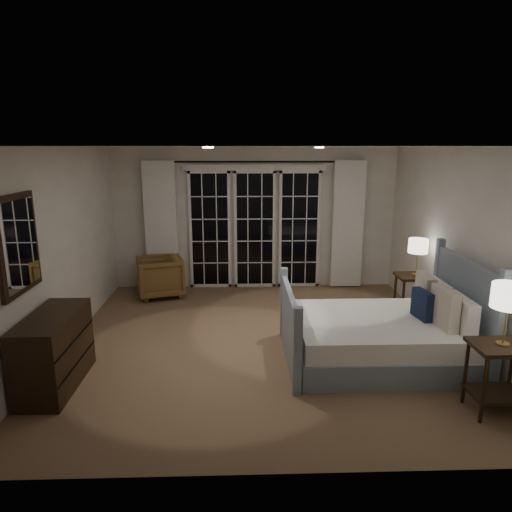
{
  "coord_description": "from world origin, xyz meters",
  "views": [
    {
      "loc": [
        -0.24,
        -5.57,
        2.49
      ],
      "look_at": [
        -0.04,
        0.46,
        1.05
      ],
      "focal_mm": 32.0,
      "sensor_mm": 36.0,
      "label": 1
    }
  ],
  "objects_px": {
    "nightstand_right": "(414,290)",
    "dresser": "(54,351)",
    "nightstand_left": "(499,368)",
    "lamp_right": "(418,246)",
    "lamp_left": "(509,297)",
    "armchair": "(160,277)",
    "bed": "(381,335)"
  },
  "relations": [
    {
      "from": "nightstand_right",
      "to": "dresser",
      "type": "xyz_separation_m",
      "value": [
        -4.51,
        -1.75,
        -0.06
      ]
    },
    {
      "from": "nightstand_left",
      "to": "lamp_right",
      "type": "distance_m",
      "value": 2.49
    },
    {
      "from": "nightstand_left",
      "to": "lamp_left",
      "type": "relative_size",
      "value": 1.18
    },
    {
      "from": "lamp_left",
      "to": "dresser",
      "type": "relative_size",
      "value": 0.53
    },
    {
      "from": "lamp_right",
      "to": "armchair",
      "type": "height_order",
      "value": "lamp_right"
    },
    {
      "from": "nightstand_left",
      "to": "armchair",
      "type": "relative_size",
      "value": 0.93
    },
    {
      "from": "lamp_right",
      "to": "armchair",
      "type": "bearing_deg",
      "value": 162.19
    },
    {
      "from": "lamp_right",
      "to": "armchair",
      "type": "relative_size",
      "value": 0.71
    },
    {
      "from": "bed",
      "to": "lamp_right",
      "type": "bearing_deg",
      "value": 55.55
    },
    {
      "from": "lamp_left",
      "to": "dresser",
      "type": "height_order",
      "value": "lamp_left"
    },
    {
      "from": "bed",
      "to": "armchair",
      "type": "xyz_separation_m",
      "value": [
        -3.06,
        2.51,
        0.03
      ]
    },
    {
      "from": "nightstand_left",
      "to": "lamp_right",
      "type": "relative_size",
      "value": 1.31
    },
    {
      "from": "nightstand_left",
      "to": "lamp_left",
      "type": "bearing_deg",
      "value": 165.96
    },
    {
      "from": "dresser",
      "to": "armchair",
      "type": "bearing_deg",
      "value": 78.86
    },
    {
      "from": "armchair",
      "to": "bed",
      "type": "bearing_deg",
      "value": 34.38
    },
    {
      "from": "lamp_left",
      "to": "lamp_right",
      "type": "relative_size",
      "value": 1.11
    },
    {
      "from": "bed",
      "to": "dresser",
      "type": "xyz_separation_m",
      "value": [
        -3.65,
        -0.5,
        0.08
      ]
    },
    {
      "from": "bed",
      "to": "nightstand_right",
      "type": "distance_m",
      "value": 1.53
    },
    {
      "from": "bed",
      "to": "dresser",
      "type": "bearing_deg",
      "value": -172.23
    },
    {
      "from": "bed",
      "to": "nightstand_left",
      "type": "distance_m",
      "value": 1.39
    },
    {
      "from": "nightstand_right",
      "to": "armchair",
      "type": "distance_m",
      "value": 4.11
    },
    {
      "from": "armchair",
      "to": "dresser",
      "type": "bearing_deg",
      "value": -27.36
    },
    {
      "from": "nightstand_right",
      "to": "bed",
      "type": "bearing_deg",
      "value": -124.45
    },
    {
      "from": "bed",
      "to": "armchair",
      "type": "height_order",
      "value": "bed"
    },
    {
      "from": "lamp_right",
      "to": "dresser",
      "type": "xyz_separation_m",
      "value": [
        -4.51,
        -1.75,
        -0.72
      ]
    },
    {
      "from": "lamp_right",
      "to": "dresser",
      "type": "height_order",
      "value": "lamp_right"
    },
    {
      "from": "lamp_right",
      "to": "dresser",
      "type": "distance_m",
      "value": 4.89
    },
    {
      "from": "nightstand_right",
      "to": "lamp_left",
      "type": "distance_m",
      "value": 2.51
    },
    {
      "from": "nightstand_right",
      "to": "lamp_left",
      "type": "xyz_separation_m",
      "value": [
        -0.09,
        -2.4,
        0.71
      ]
    },
    {
      "from": "lamp_left",
      "to": "armchair",
      "type": "distance_m",
      "value": 5.36
    },
    {
      "from": "bed",
      "to": "armchair",
      "type": "relative_size",
      "value": 2.81
    },
    {
      "from": "lamp_left",
      "to": "lamp_right",
      "type": "height_order",
      "value": "lamp_left"
    }
  ]
}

